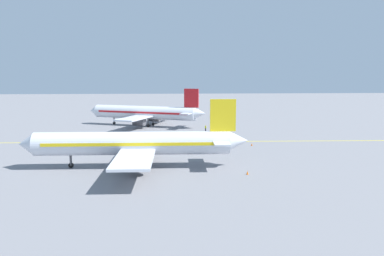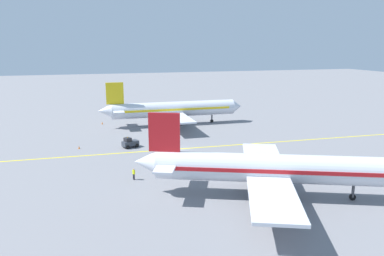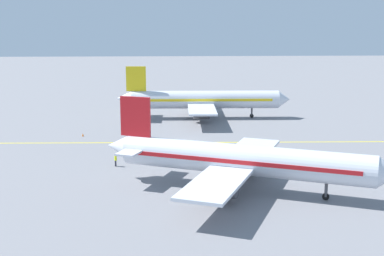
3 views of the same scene
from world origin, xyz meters
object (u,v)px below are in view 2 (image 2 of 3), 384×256
Objects in this scene: traffic_cone_mid_apron at (79,147)px; traffic_cone_by_wingtip at (201,157)px; airplane_adjacent_stand at (272,169)px; ground_crew_worker at (134,174)px; airplane_at_gate at (173,110)px; baggage_tug_dark at (130,143)px; traffic_cone_near_nose at (102,123)px.

traffic_cone_mid_apron is 23.47m from traffic_cone_by_wingtip.
airplane_adjacent_stand is 20.20× the size of ground_crew_worker.
airplane_at_gate is 47.04m from airplane_adjacent_stand.
ground_crew_worker is at bearing -125.46° from airplane_adjacent_stand.
airplane_at_gate is at bearing -178.43° from airplane_adjacent_stand.
airplane_at_gate reaches higher than baggage_tug_dark.
airplane_adjacent_stand is 10.16× the size of baggage_tug_dark.
airplane_at_gate is 64.47× the size of traffic_cone_mid_apron.
traffic_cone_by_wingtip is (28.98, -2.20, -3.43)m from airplane_at_gate.
airplane_adjacent_stand is 38.66m from traffic_cone_mid_apron.
ground_crew_worker is 3.05× the size of traffic_cone_by_wingtip.
airplane_at_gate is 22.34m from baggage_tug_dark.
traffic_cone_mid_apron is at bearing -142.83° from airplane_adjacent_stand.
airplane_at_gate is at bearing 144.93° from baggage_tug_dark.
traffic_cone_by_wingtip is (-6.81, 12.27, -0.63)m from ground_crew_worker.
traffic_cone_near_nose is (-52.40, -17.77, -3.43)m from airplane_adjacent_stand.
traffic_cone_near_nose is at bearing 165.79° from traffic_cone_mid_apron.
airplane_at_gate is 64.47× the size of traffic_cone_near_nose.
airplane_at_gate reaches higher than traffic_cone_mid_apron.
traffic_cone_mid_apron is at bearing -53.37° from airplane_at_gate.
ground_crew_worker is 14.05m from traffic_cone_by_wingtip.
traffic_cone_near_nose is (-23.52, -3.74, -0.63)m from baggage_tug_dark.
ground_crew_worker is at bearing -5.64° from baggage_tug_dark.
traffic_cone_near_nose is 1.00× the size of traffic_cone_by_wingtip.
baggage_tug_dark is at bearing 174.36° from ground_crew_worker.
airplane_adjacent_stand reaches higher than ground_crew_worker.
baggage_tug_dark is (18.14, -12.73, -2.81)m from airplane_at_gate.
airplane_at_gate is 21.11× the size of ground_crew_worker.
baggage_tug_dark reaches higher than ground_crew_worker.
ground_crew_worker is at bearing 21.08° from traffic_cone_mid_apron.
traffic_cone_by_wingtip is at bearing 57.41° from traffic_cone_mid_apron.
airplane_at_gate is at bearing 126.63° from traffic_cone_mid_apron.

